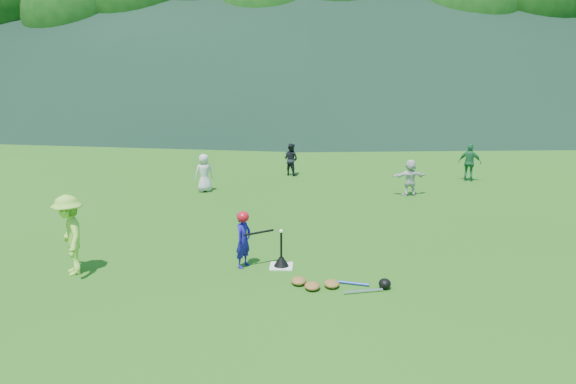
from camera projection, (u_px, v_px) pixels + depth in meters
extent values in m
plane|color=#225212|center=(281.00, 267.00, 11.11)|extent=(120.00, 120.00, 0.00)
cube|color=silver|center=(281.00, 266.00, 11.11)|extent=(0.45, 0.45, 0.02)
sphere|color=white|center=(281.00, 231.00, 10.93)|extent=(0.08, 0.08, 0.08)
imported|color=#19148E|center=(243.00, 240.00, 10.98)|extent=(0.42, 0.48, 1.11)
imported|color=#8FCE3C|center=(70.00, 235.00, 10.59)|extent=(1.00, 1.15, 1.54)
imported|color=silver|center=(204.00, 173.00, 16.93)|extent=(0.67, 0.58, 1.16)
imported|color=black|center=(291.00, 159.00, 19.21)|extent=(0.67, 0.62, 1.11)
imported|color=#1F6839|center=(470.00, 163.00, 18.32)|extent=(0.78, 0.53, 1.23)
imported|color=silver|center=(410.00, 178.00, 16.47)|extent=(1.05, 0.53, 1.08)
cone|color=black|center=(281.00, 261.00, 11.08)|extent=(0.30, 0.30, 0.18)
cylinder|color=black|center=(281.00, 245.00, 11.00)|extent=(0.04, 0.04, 0.50)
ellipsoid|color=red|center=(243.00, 217.00, 10.87)|extent=(0.24, 0.26, 0.22)
cylinder|color=black|center=(259.00, 233.00, 10.96)|extent=(0.57, 0.34, 0.07)
ellipsoid|color=olive|center=(312.00, 286.00, 10.04)|extent=(0.28, 0.34, 0.13)
ellipsoid|color=olive|center=(332.00, 284.00, 10.14)|extent=(0.28, 0.34, 0.13)
ellipsoid|color=olive|center=(299.00, 281.00, 10.26)|extent=(0.28, 0.34, 0.13)
cylinder|color=silver|center=(363.00, 291.00, 9.90)|extent=(0.71, 0.23, 0.06)
cylinder|color=#263FA5|center=(351.00, 283.00, 10.25)|extent=(0.67, 0.20, 0.05)
ellipsoid|color=black|center=(385.00, 284.00, 10.06)|extent=(0.22, 0.24, 0.19)
cube|color=gray|center=(308.00, 105.00, 38.08)|extent=(70.00, 0.03, 1.20)
cube|color=yellow|center=(308.00, 96.00, 37.93)|extent=(70.00, 0.08, 0.08)
cylinder|color=gray|center=(308.00, 105.00, 38.08)|extent=(0.07, 0.07, 1.30)
cylinder|color=#382314|center=(35.00, 76.00, 45.64)|extent=(0.56, 0.56, 4.34)
cylinder|color=#382314|center=(78.00, 86.00, 42.62)|extent=(0.56, 0.56, 3.18)
ellipsoid|color=#164711|center=(71.00, 17.00, 41.39)|extent=(6.92, 6.92, 7.95)
cylinder|color=#382314|center=(146.00, 81.00, 43.76)|extent=(0.56, 0.56, 3.78)
ellipsoid|color=#164711|center=(141.00, 0.00, 42.30)|extent=(8.21, 8.21, 9.44)
cylinder|color=#382314|center=(210.00, 77.00, 44.89)|extent=(0.56, 0.56, 4.38)
cylinder|color=#382314|center=(266.00, 86.00, 41.88)|extent=(0.56, 0.56, 3.22)
ellipsoid|color=#164711|center=(266.00, 15.00, 40.63)|extent=(6.99, 6.99, 8.04)
cylinder|color=#382314|center=(330.00, 81.00, 43.01)|extent=(0.56, 0.56, 3.81)
cylinder|color=#382314|center=(391.00, 77.00, 44.14)|extent=(0.56, 0.56, 4.41)
cylinder|color=#382314|center=(462.00, 87.00, 41.13)|extent=(0.56, 0.56, 3.25)
ellipsoid|color=#164711|center=(467.00, 13.00, 39.87)|extent=(7.07, 7.07, 8.13)
cylinder|color=#382314|center=(522.00, 82.00, 42.26)|extent=(0.56, 0.56, 3.85)
cone|color=black|center=(16.00, 12.00, 84.61)|extent=(80.00, 80.00, 20.00)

